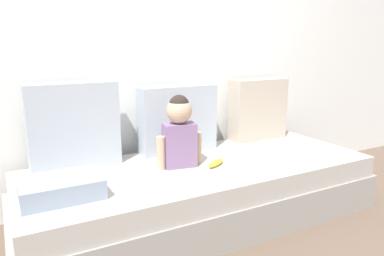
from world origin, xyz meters
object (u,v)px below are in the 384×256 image
(toddler, at_px, (179,130))
(banana, at_px, (216,163))
(throw_pillow_center, at_px, (178,119))
(throw_pillow_right, at_px, (258,109))
(folded_blanket, at_px, (61,188))
(couch, at_px, (201,192))
(throw_pillow_left, at_px, (74,125))

(toddler, xyz_separation_m, banana, (0.21, -0.11, -0.22))
(throw_pillow_center, height_order, throw_pillow_right, throw_pillow_right)
(banana, relative_size, folded_blanket, 0.42)
(throw_pillow_right, height_order, toddler, throw_pillow_right)
(toddler, height_order, folded_blanket, toddler)
(couch, relative_size, throw_pillow_center, 4.14)
(couch, relative_size, throw_pillow_left, 4.24)
(throw_pillow_right, height_order, banana, throw_pillow_right)
(folded_blanket, bearing_deg, throw_pillow_left, 70.43)
(throw_pillow_center, xyz_separation_m, throw_pillow_right, (0.73, 0.00, 0.01))
(couch, xyz_separation_m, toddler, (-0.14, 0.04, 0.43))
(throw_pillow_right, xyz_separation_m, folded_blanket, (-1.61, -0.46, -0.19))
(toddler, height_order, banana, toddler)
(toddler, xyz_separation_m, folded_blanket, (-0.75, -0.15, -0.19))
(throw_pillow_center, height_order, toddler, throw_pillow_center)
(throw_pillow_right, bearing_deg, folded_blanket, -164.01)
(couch, distance_m, throw_pillow_left, 0.93)
(throw_pillow_right, xyz_separation_m, toddler, (-0.87, -0.31, -0.01))
(banana, bearing_deg, throw_pillow_left, 151.58)
(folded_blanket, bearing_deg, couch, 7.21)
(throw_pillow_left, bearing_deg, couch, -25.77)
(couch, distance_m, banana, 0.23)
(throw_pillow_right, bearing_deg, toddler, -160.08)
(throw_pillow_left, xyz_separation_m, banana, (0.79, -0.43, -0.25))
(throw_pillow_left, distance_m, folded_blanket, 0.54)
(toddler, bearing_deg, throw_pillow_left, 151.64)
(banana, height_order, folded_blanket, folded_blanket)
(throw_pillow_center, relative_size, toddler, 1.23)
(couch, bearing_deg, throw_pillow_right, 25.77)
(toddler, distance_m, banana, 0.32)
(throw_pillow_center, height_order, banana, throw_pillow_center)
(throw_pillow_left, relative_size, throw_pillow_center, 0.98)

